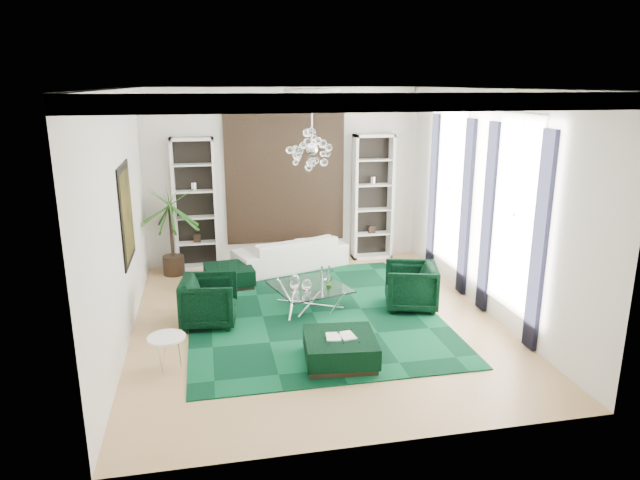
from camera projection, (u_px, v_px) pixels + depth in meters
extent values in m
cube|color=tan|center=(316.00, 321.00, 9.65)|extent=(6.00, 7.00, 0.02)
cube|color=white|center=(315.00, 88.00, 8.63)|extent=(6.00, 7.00, 0.02)
cube|color=silver|center=(285.00, 177.00, 12.45)|extent=(6.00, 0.02, 3.80)
cube|color=silver|center=(382.00, 284.00, 5.82)|extent=(6.00, 0.02, 3.80)
cube|color=silver|center=(119.00, 219.00, 8.56)|extent=(0.02, 7.00, 3.80)
cube|color=silver|center=(489.00, 203.00, 9.72)|extent=(0.02, 7.00, 3.80)
cylinder|color=white|center=(312.00, 90.00, 8.92)|extent=(0.90, 0.90, 0.05)
cube|color=black|center=(285.00, 177.00, 12.41)|extent=(2.50, 0.06, 2.80)
cube|color=black|center=(127.00, 214.00, 9.15)|extent=(0.04, 1.30, 1.60)
cube|color=white|center=(515.00, 215.00, 8.86)|extent=(0.03, 1.10, 2.90)
cube|color=black|center=(540.00, 244.00, 8.19)|extent=(0.07, 0.30, 3.25)
cube|color=black|center=(488.00, 219.00, 9.66)|extent=(0.07, 0.30, 3.25)
cube|color=white|center=(451.00, 188.00, 11.13)|extent=(0.03, 1.10, 2.90)
cube|color=black|center=(466.00, 209.00, 10.45)|extent=(0.07, 0.30, 3.25)
cube|color=black|center=(433.00, 193.00, 11.93)|extent=(0.07, 0.30, 3.25)
cube|color=black|center=(313.00, 313.00, 9.93)|extent=(4.20, 5.00, 0.02)
imported|color=white|center=(290.00, 253.00, 12.24)|extent=(2.57, 1.63, 0.70)
imported|color=black|center=(209.00, 301.00, 9.39)|extent=(1.00, 0.98, 0.81)
imported|color=black|center=(411.00, 286.00, 10.06)|extent=(1.09, 1.08, 0.81)
cube|color=black|center=(229.00, 276.00, 11.22)|extent=(0.99, 0.99, 0.40)
cube|color=black|center=(340.00, 350.00, 8.14)|extent=(1.10, 1.10, 0.40)
cube|color=white|center=(340.00, 336.00, 8.08)|extent=(0.42, 0.28, 0.03)
cylinder|color=white|center=(168.00, 354.00, 7.90)|extent=(0.61, 0.61, 0.50)
imported|color=#215317|center=(329.00, 283.00, 9.84)|extent=(0.14, 0.12, 0.24)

